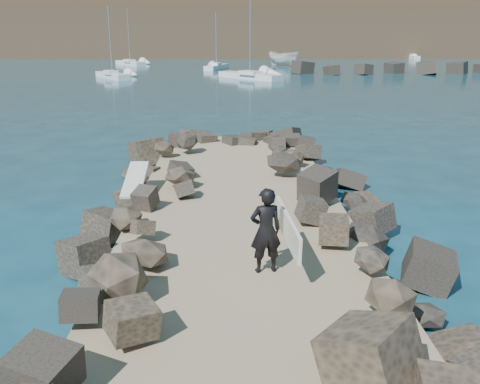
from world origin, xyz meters
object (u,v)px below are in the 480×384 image
Objects in this scene: boat_imported at (284,58)px; surfer_with_board at (269,230)px; surfboard_resting at (135,183)px; sailboat_e at (130,63)px.

boat_imported is 74.76m from surfer_with_board.
surfer_with_board reaches higher than surfboard_resting.
surfer_with_board reaches higher than boat_imported.
boat_imported is (11.62, 69.02, 0.10)m from surfboard_resting.
surfer_with_board is (-7.99, -74.33, 0.38)m from boat_imported.
surfboard_resting is at bearing -80.12° from sailboat_e.
boat_imported is 0.68× the size of sailboat_e.
surfer_with_board is at bearing -78.16° from sailboat_e.
surfboard_resting is 71.87m from sailboat_e.
surfer_with_board is (3.63, -5.31, 0.48)m from surfboard_resting.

